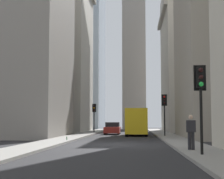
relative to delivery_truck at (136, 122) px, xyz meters
name	(u,v)px	position (x,y,z in m)	size (l,w,h in m)	color
ground_plane	(115,145)	(-15.28, 1.40, -1.46)	(135.00, 135.00, 0.00)	#262628
sidewalk_right	(47,143)	(-15.28, 5.90, -1.39)	(90.00, 2.20, 0.14)	gray
sidewalk_left	(185,144)	(-15.28, -3.10, -1.39)	(90.00, 2.20, 0.14)	gray
building_left_far	(198,60)	(14.45, -9.19, 9.04)	(13.89, 10.50, 20.99)	#B7B2A5
building_right_far	(54,51)	(13.34, 11.99, 10.44)	(13.55, 10.50, 23.77)	#B7B2A5
building_right_midfar	(14,14)	(-4.56, 11.99, 10.68)	(12.14, 10.50, 24.26)	gray
church_spire	(134,28)	(29.57, 0.28, 17.92)	(4.79, 4.79, 37.20)	gray
delivery_truck	(136,122)	(0.00, 0.00, 0.00)	(6.46, 2.25, 2.84)	yellow
sedan_red	(112,129)	(4.19, 2.80, -0.80)	(4.30, 1.78, 1.42)	maroon
traffic_light_foreground	(201,88)	(-23.72, -2.68, 1.46)	(0.43, 0.52, 3.78)	black
traffic_light_midblock	(164,105)	(-4.01, -2.71, 1.60)	(0.43, 0.52, 3.97)	black
traffic_light_far_junction	(94,111)	(8.94, 5.54, 1.40)	(0.43, 0.52, 3.71)	black
pedestrian	(191,131)	(-21.14, -2.63, -0.40)	(0.26, 0.44, 1.69)	black
discarded_bottle	(67,138)	(-11.94, 5.23, -1.21)	(0.07, 0.07, 0.27)	#236033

